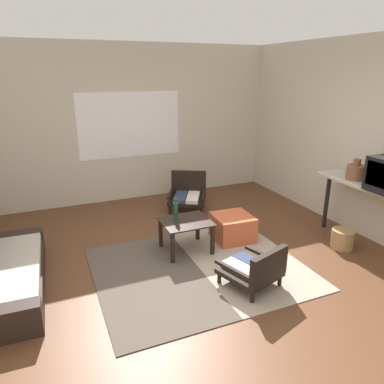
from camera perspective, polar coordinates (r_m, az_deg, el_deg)
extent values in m
plane|color=#56331E|center=(4.16, 1.31, -13.67)|extent=(7.80, 7.80, 0.00)
cube|color=beige|center=(6.49, -9.97, 10.61)|extent=(5.60, 0.12, 2.70)
cube|color=white|center=(6.43, -9.84, 10.46)|extent=(1.80, 0.01, 1.12)
cube|color=beige|center=(5.48, 26.50, 7.51)|extent=(0.12, 6.60, 2.70)
cube|color=#4C4238|center=(4.17, -6.58, -13.64)|extent=(1.20, 2.02, 0.01)
cube|color=gray|center=(4.59, 8.13, -10.46)|extent=(1.20, 2.02, 0.01)
cube|color=black|center=(4.39, -27.14, -12.54)|extent=(0.75, 1.83, 0.20)
cube|color=#B2A899|center=(4.32, -27.04, -10.77)|extent=(0.65, 1.65, 0.10)
cube|color=black|center=(5.09, -26.49, -7.45)|extent=(0.70, 0.20, 0.31)
cube|color=black|center=(4.57, -0.98, -4.74)|extent=(0.62, 0.55, 0.02)
cube|color=black|center=(4.77, -5.03, -6.52)|extent=(0.04, 0.04, 0.40)
cube|color=black|center=(4.95, 0.91, -5.51)|extent=(0.04, 0.04, 0.40)
cube|color=black|center=(4.38, -3.10, -8.92)|extent=(0.04, 0.04, 0.40)
cube|color=black|center=(4.57, 3.29, -7.70)|extent=(0.04, 0.04, 0.40)
cylinder|color=black|center=(5.82, 1.48, -3.07)|extent=(0.04, 0.04, 0.15)
cylinder|color=black|center=(5.87, -3.56, -2.89)|extent=(0.04, 0.04, 0.15)
cylinder|color=black|center=(6.29, 1.81, -1.37)|extent=(0.04, 0.04, 0.15)
cylinder|color=black|center=(6.34, -2.86, -1.22)|extent=(0.04, 0.04, 0.15)
cube|color=black|center=(6.04, -0.79, -1.22)|extent=(0.81, 0.80, 0.05)
cube|color=silver|center=(5.99, 0.18, -0.82)|extent=(0.42, 0.56, 0.06)
cube|color=#2D3856|center=(6.01, -1.80, -0.76)|extent=(0.42, 0.56, 0.06)
cube|color=black|center=(6.22, -0.53, 1.58)|extent=(0.56, 0.35, 0.41)
cube|color=black|center=(5.98, 1.86, -0.27)|extent=(0.32, 0.54, 0.04)
cube|color=black|center=(6.04, -3.42, -0.11)|extent=(0.32, 0.54, 0.04)
cylinder|color=black|center=(4.07, 4.36, -13.49)|extent=(0.04, 0.04, 0.13)
cylinder|color=black|center=(4.36, 8.69, -11.28)|extent=(0.04, 0.04, 0.13)
cylinder|color=black|center=(3.81, 9.58, -16.19)|extent=(0.04, 0.04, 0.13)
cylinder|color=black|center=(4.12, 13.78, -13.56)|extent=(0.04, 0.04, 0.13)
cube|color=black|center=(4.04, 9.17, -12.49)|extent=(0.68, 0.69, 0.05)
cube|color=beige|center=(3.96, 8.08, -12.19)|extent=(0.32, 0.52, 0.06)
cube|color=#2D3856|center=(4.08, 9.86, -11.24)|extent=(0.32, 0.52, 0.06)
cube|color=black|center=(3.82, 12.17, -11.46)|extent=(0.53, 0.23, 0.32)
cube|color=black|center=(3.81, 6.78, -12.35)|extent=(0.21, 0.54, 0.04)
cube|color=black|center=(4.15, 11.50, -9.87)|extent=(0.21, 0.54, 0.04)
cube|color=#BC5633|center=(5.00, 6.45, -5.65)|extent=(0.54, 0.54, 0.36)
cube|color=#B2AD9E|center=(5.04, 26.88, 0.72)|extent=(0.39, 1.60, 0.04)
cylinder|color=black|center=(5.65, 20.67, -1.33)|extent=(0.06, 0.06, 0.83)
cube|color=black|center=(4.67, 27.29, 2.51)|extent=(0.01, 0.27, 0.29)
cylinder|color=brown|center=(5.20, 24.60, 2.86)|extent=(0.24, 0.24, 0.19)
cylinder|color=brown|center=(5.17, 24.80, 4.33)|extent=(0.09, 0.09, 0.09)
cylinder|color=#194723|center=(4.55, -2.62, -3.15)|extent=(0.06, 0.06, 0.24)
cylinder|color=#194723|center=(4.49, -2.65, -1.39)|extent=(0.03, 0.03, 0.06)
cylinder|color=#9E7A4C|center=(5.17, 22.83, -6.88)|extent=(0.29, 0.29, 0.26)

